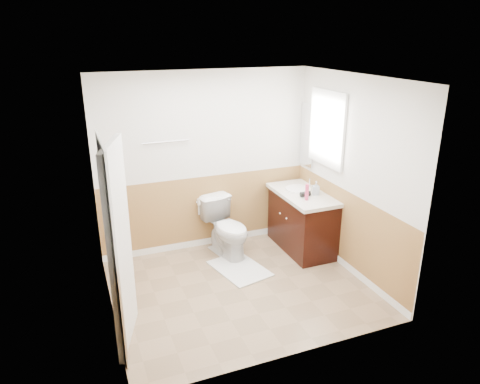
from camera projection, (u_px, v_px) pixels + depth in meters
name	position (u px, v px, depth m)	size (l,w,h in m)	color
floor	(240.00, 288.00, 5.43)	(3.00, 3.00, 0.00)	#8C7051
ceiling	(240.00, 78.00, 4.58)	(3.00, 3.00, 0.00)	white
wall_back	(205.00, 162.00, 6.14)	(3.00, 3.00, 0.00)	silver
wall_front	(295.00, 239.00, 3.87)	(3.00, 3.00, 0.00)	silver
wall_left	(102.00, 210.00, 4.48)	(3.00, 3.00, 0.00)	silver
wall_right	(352.00, 177.00, 5.52)	(3.00, 3.00, 0.00)	silver
wainscot_back	(207.00, 213.00, 6.38)	(3.00, 3.00, 0.00)	#A47941
wainscot_front	(291.00, 311.00, 4.13)	(3.00, 3.00, 0.00)	#A47941
wainscot_left	(111.00, 275.00, 4.74)	(2.60, 2.60, 0.00)	#A47941
wainscot_right	(346.00, 232.00, 5.77)	(2.60, 2.60, 0.00)	#A47941
toilet	(227.00, 228.00, 6.12)	(0.45, 0.79, 0.80)	white
bath_mat	(239.00, 269.00, 5.85)	(0.55, 0.80, 0.02)	silver
vanity_cabinet	(302.00, 223.00, 6.29)	(0.55, 1.10, 0.80)	black
vanity_knob_left	(287.00, 219.00, 6.05)	(0.03, 0.03, 0.03)	silver
vanity_knob_right	(280.00, 213.00, 6.23)	(0.03, 0.03, 0.03)	#B5B6BC
countertop	(303.00, 195.00, 6.15)	(0.60, 1.15, 0.05)	beige
sink_basin	(298.00, 189.00, 6.27)	(0.36, 0.36, 0.02)	white
faucet	(310.00, 183.00, 6.31)	(0.02, 0.02, 0.14)	silver
lotion_bottle	(307.00, 192.00, 5.85)	(0.05, 0.05, 0.22)	#D13661
soap_dispenser	(316.00, 188.00, 6.05)	(0.08, 0.09, 0.19)	#97A0AB
hair_dryer_body	(305.00, 194.00, 6.00)	(0.07, 0.07, 0.14)	black
hair_dryer_handle	(302.00, 195.00, 6.03)	(0.03, 0.03, 0.07)	black
mirror_panel	(307.00, 135.00, 6.37)	(0.02, 0.35, 0.90)	silver
window_frame	(327.00, 128.00, 5.86)	(0.04, 0.80, 1.00)	white
window_glass	(328.00, 128.00, 5.86)	(0.01, 0.70, 0.90)	white
door	(120.00, 248.00, 4.20)	(0.05, 0.80, 2.04)	white
door_frame	(112.00, 248.00, 4.17)	(0.02, 0.92, 2.10)	white
door_knob	(123.00, 239.00, 4.54)	(0.06, 0.06, 0.06)	silver
towel_bar	(166.00, 142.00, 5.79)	(0.02, 0.02, 0.62)	silver
tp_holder_bar	(201.00, 202.00, 6.23)	(0.02, 0.02, 0.14)	silver
tp_roll	(201.00, 202.00, 6.23)	(0.11, 0.11, 0.10)	white
tp_sheet	(201.00, 209.00, 6.27)	(0.10, 0.01, 0.16)	white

